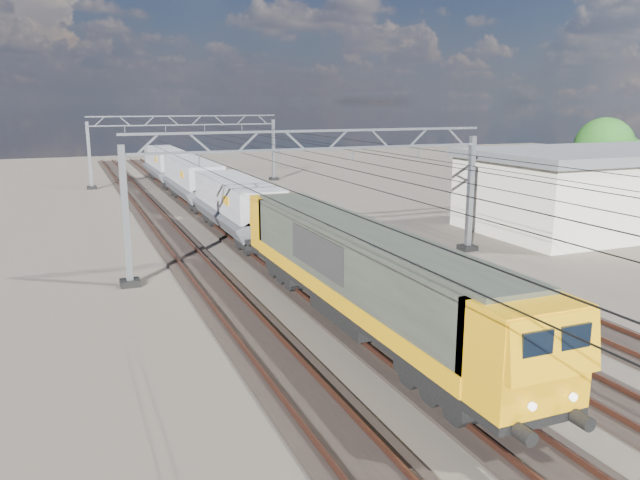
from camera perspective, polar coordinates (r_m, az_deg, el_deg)
name	(u,v)px	position (r m, az deg, el deg)	size (l,w,h in m)	color
ground	(349,286)	(29.40, 2.65, -4.25)	(160.00, 160.00, 0.00)	black
track_outer_west	(224,300)	(27.48, -8.81, -5.44)	(2.60, 140.00, 0.30)	black
track_loco	(309,290)	(28.62, -0.99, -4.56)	(2.60, 140.00, 0.30)	black
track_inner_east	(386,280)	(30.25, 6.10, -3.68)	(2.60, 140.00, 0.30)	black
track_outer_east	(456,272)	(32.29, 12.36, -2.86)	(2.60, 140.00, 0.30)	black
catenary_gantry_mid	(317,193)	(32.14, -0.30, 4.35)	(19.90, 0.90, 7.11)	#969DA4
catenary_gantry_far	(186,147)	(66.72, -12.14, 8.32)	(19.90, 0.90, 7.11)	#969DA4
overhead_wires	(290,151)	(35.65, -2.75, 8.12)	(12.03, 140.00, 0.53)	black
locomotive	(359,269)	(23.46, 3.60, -2.71)	(2.76, 21.10, 3.62)	black
hopper_wagon_lead	(237,203)	(39.80, -7.63, 3.39)	(3.38, 13.00, 3.25)	black
hopper_wagon_mid	(193,178)	(53.53, -11.57, 5.58)	(3.38, 13.00, 3.25)	black
hopper_wagon_third	(166,163)	(67.45, -13.90, 6.85)	(3.38, 13.00, 3.25)	black
industrial_shed	(606,188)	(46.67, 24.66, 4.31)	(18.60, 10.60, 5.40)	beige
tree_far	(609,149)	(57.83, 24.89, 7.54)	(5.34, 4.94, 7.24)	#3B2B1A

